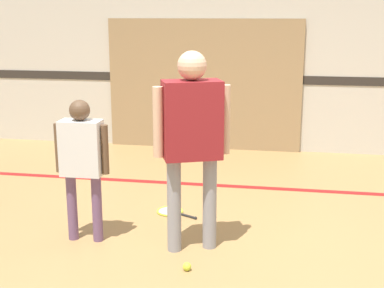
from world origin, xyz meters
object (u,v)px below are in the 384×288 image
object	(u,v)px
racket_spare_on_floor	(171,212)
tennis_ball_by_spare_racket	(171,215)
person_instructor	(192,130)
person_student_left	(82,155)
tennis_ball_near_instructor	(187,267)

from	to	relation	value
racket_spare_on_floor	tennis_ball_by_spare_racket	size ratio (longest dim) A/B	7.23
person_instructor	tennis_ball_by_spare_racket	xyz separation A→B (m)	(-0.32, 0.63, -0.99)
person_student_left	racket_spare_on_floor	world-z (taller)	person_student_left
tennis_ball_near_instructor	tennis_ball_by_spare_racket	size ratio (longest dim) A/B	1.00
person_student_left	racket_spare_on_floor	xyz separation A→B (m)	(0.60, 0.77, -0.76)
racket_spare_on_floor	tennis_ball_near_instructor	distance (m)	1.24
person_instructor	person_student_left	xyz separation A→B (m)	(-0.95, 0.02, -0.26)
racket_spare_on_floor	tennis_ball_by_spare_racket	bearing A→B (deg)	-52.62
person_instructor	racket_spare_on_floor	world-z (taller)	person_instructor
racket_spare_on_floor	tennis_ball_near_instructor	world-z (taller)	tennis_ball_near_instructor
person_student_left	tennis_ball_near_instructor	xyz separation A→B (m)	(0.98, -0.42, -0.73)
tennis_ball_near_instructor	tennis_ball_by_spare_racket	distance (m)	1.09
tennis_ball_near_instructor	person_instructor	bearing A→B (deg)	94.49
person_instructor	racket_spare_on_floor	xyz separation A→B (m)	(-0.35, 0.78, -1.01)
person_instructor	person_student_left	distance (m)	0.98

